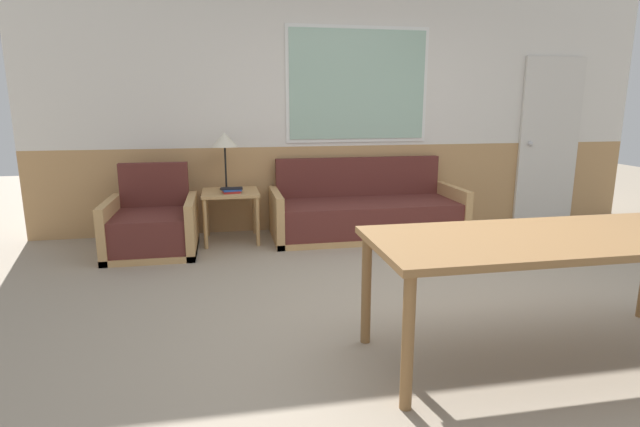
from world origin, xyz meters
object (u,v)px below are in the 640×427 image
(armchair, at_px, (152,227))
(dining_table, at_px, (555,246))
(table_lamp, at_px, (225,142))
(couch, at_px, (366,214))
(side_table, at_px, (231,199))

(armchair, bearing_deg, dining_table, -57.05)
(table_lamp, xyz_separation_m, dining_table, (1.80, -2.99, -0.39))
(armchair, bearing_deg, couch, -5.82)
(side_table, relative_size, table_lamp, 0.97)
(couch, xyz_separation_m, dining_table, (0.28, -2.83, 0.42))
(side_table, height_order, dining_table, dining_table)
(couch, height_order, armchair, armchair)
(couch, relative_size, table_lamp, 3.43)
(dining_table, bearing_deg, armchair, 134.13)
(couch, distance_m, armchair, 2.27)
(dining_table, bearing_deg, table_lamp, 121.05)
(couch, relative_size, armchair, 2.44)
(side_table, xyz_separation_m, table_lamp, (-0.04, 0.10, 0.59))
(armchair, relative_size, table_lamp, 1.40)
(couch, bearing_deg, side_table, 177.73)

